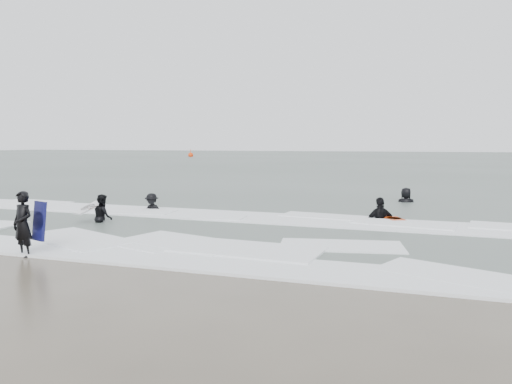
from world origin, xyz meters
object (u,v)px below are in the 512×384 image
(surfer_right_near, at_px, (380,220))
(buoy, at_px, (191,155))
(surfer_breaker, at_px, (152,211))
(surfer_right_far, at_px, (406,203))
(surfer_centre, at_px, (24,256))
(surfer_wading, at_px, (103,223))

(surfer_right_near, bearing_deg, buoy, -85.86)
(surfer_breaker, xyz_separation_m, surfer_right_far, (9.56, 6.25, 0.00))
(surfer_centre, distance_m, surfer_right_far, 16.54)
(surfer_wading, height_order, surfer_right_far, surfer_right_far)
(buoy, bearing_deg, surfer_breaker, -63.47)
(surfer_centre, bearing_deg, surfer_wading, 115.23)
(surfer_wading, distance_m, surfer_breaker, 3.37)
(surfer_centre, bearing_deg, surfer_breaker, 109.95)
(surfer_wading, relative_size, buoy, 0.94)
(surfer_right_far, relative_size, buoy, 1.14)
(surfer_centre, relative_size, surfer_right_far, 0.86)
(buoy, bearing_deg, surfer_wading, -64.39)
(surfer_right_far, distance_m, buoy, 80.75)
(surfer_wading, distance_m, surfer_right_far, 13.44)
(surfer_right_near, bearing_deg, surfer_wading, -3.72)
(surfer_centre, distance_m, surfer_wading, 5.05)
(surfer_breaker, xyz_separation_m, buoy, (-36.30, 72.71, 0.42))
(surfer_right_near, distance_m, surfer_right_far, 5.64)
(surfer_wading, bearing_deg, buoy, -21.26)
(surfer_right_far, xyz_separation_m, buoy, (-45.86, 66.47, 0.42))
(surfer_centre, xyz_separation_m, surfer_breaker, (-1.55, 8.22, 0.00))
(surfer_centre, relative_size, surfer_wading, 1.03)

